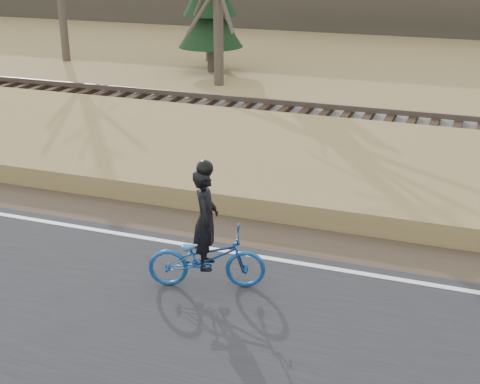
% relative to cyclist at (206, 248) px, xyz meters
% --- Properties ---
extents(ground, '(120.00, 120.00, 0.00)m').
position_rel_cyclist_xyz_m(ground, '(-0.92, 1.04, -0.72)').
color(ground, olive).
rests_on(ground, ground).
extents(road, '(120.00, 6.00, 0.06)m').
position_rel_cyclist_xyz_m(road, '(-0.92, -1.46, -0.69)').
color(road, black).
rests_on(road, ground).
extents(edge_line, '(120.00, 0.12, 0.01)m').
position_rel_cyclist_xyz_m(edge_line, '(-0.92, 1.24, -0.66)').
color(edge_line, silver).
rests_on(edge_line, road).
extents(shoulder, '(120.00, 1.60, 0.04)m').
position_rel_cyclist_xyz_m(shoulder, '(-0.92, 2.24, -0.70)').
color(shoulder, '#473A2B').
rests_on(shoulder, ground).
extents(embankment, '(120.00, 5.00, 0.44)m').
position_rel_cyclist_xyz_m(embankment, '(-0.92, 5.24, -0.50)').
color(embankment, olive).
rests_on(embankment, ground).
extents(ballast, '(120.00, 3.00, 0.45)m').
position_rel_cyclist_xyz_m(ballast, '(-0.92, 9.04, -0.50)').
color(ballast, slate).
rests_on(ballast, ground).
extents(railroad, '(120.00, 2.40, 0.29)m').
position_rel_cyclist_xyz_m(railroad, '(-0.92, 9.04, -0.19)').
color(railroad, black).
rests_on(railroad, ballast).
extents(cyclist, '(1.96, 1.18, 2.11)m').
position_rel_cyclist_xyz_m(cyclist, '(0.00, 0.00, 0.00)').
color(cyclist, navy).
rests_on(cyclist, road).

